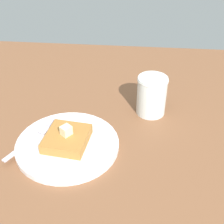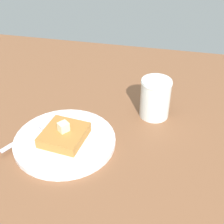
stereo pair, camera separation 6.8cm
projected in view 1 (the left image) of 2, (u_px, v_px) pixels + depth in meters
table_surface at (33, 168)px, 62.18cm from camera, size 116.54×116.54×2.33cm
plate at (68, 144)px, 65.19cm from camera, size 21.53×21.53×1.20cm
toast_slice_center at (67, 139)px, 64.25cm from camera, size 9.54×10.02×2.18cm
butter_pat_primary at (66, 131)px, 63.10cm from camera, size 2.66×2.69×2.00cm
fork at (37, 136)px, 66.31cm from camera, size 8.79×14.80×0.36cm
syrup_jar at (151, 97)px, 73.36cm from camera, size 7.15×7.15×9.43cm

